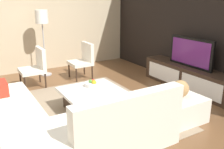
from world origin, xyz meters
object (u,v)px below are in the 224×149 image
object	(u,v)px
floor_lamp	(42,21)
ottoman	(179,108)
decorative_ball	(180,89)
coffee_table	(92,100)
sectional_couch	(48,124)
accent_chair_far	(84,58)
accent_chair_near	(36,65)
fruit_bowl	(92,84)
television	(191,52)
media_console	(188,78)

from	to	relation	value
floor_lamp	ottoman	size ratio (longest dim) A/B	2.34
decorative_ball	ottoman	bearing A→B (deg)	0.00
coffee_table	ottoman	size ratio (longest dim) A/B	1.44
sectional_couch	ottoman	distance (m)	2.08
floor_lamp	accent_chair_far	distance (m)	1.35
ottoman	accent_chair_far	distance (m)	2.87
sectional_couch	ottoman	bearing A→B (deg)	78.83
accent_chair_near	accent_chair_far	bearing A→B (deg)	95.85
accent_chair_near	ottoman	size ratio (longest dim) A/B	1.24
floor_lamp	ottoman	distance (m)	3.89
decorative_ball	accent_chair_near	bearing A→B (deg)	-150.74
sectional_couch	fruit_bowl	xyz separation A→B (m)	(-0.81, 1.08, 0.14)
television	accent_chair_near	world-z (taller)	television
fruit_bowl	accent_chair_far	xyz separation A→B (m)	(-1.62, 0.57, 0.06)
accent_chair_near	ottoman	distance (m)	3.22
television	fruit_bowl	xyz separation A→B (m)	(-0.28, -2.20, -0.39)
accent_chair_near	decorative_ball	world-z (taller)	accent_chair_near
media_console	floor_lamp	xyz separation A→B (m)	(-2.60, -2.38, 1.12)
television	media_console	bearing A→B (deg)	-90.00
decorative_ball	television	bearing A→B (deg)	127.13
media_console	fruit_bowl	world-z (taller)	fruit_bowl
media_console	decorative_ball	distance (m)	1.57
sectional_couch	coffee_table	distance (m)	1.16
ottoman	media_console	bearing A→B (deg)	127.14
accent_chair_near	fruit_bowl	distance (m)	1.70
television	coffee_table	size ratio (longest dim) A/B	1.12
television	accent_chair_far	bearing A→B (deg)	-139.48
accent_chair_far	accent_chair_near	bearing A→B (deg)	-98.68
coffee_table	accent_chair_far	distance (m)	1.94
television	fruit_bowl	world-z (taller)	television
accent_chair_near	ottoman	world-z (taller)	accent_chair_near
media_console	ottoman	world-z (taller)	media_console
television	sectional_couch	bearing A→B (deg)	-80.78
coffee_table	accent_chair_far	xyz separation A→B (m)	(-1.80, 0.67, 0.29)
coffee_table	fruit_bowl	bearing A→B (deg)	150.35
accent_chair_far	floor_lamp	bearing A→B (deg)	-143.16
television	accent_chair_near	size ratio (longest dim) A/B	1.30
coffee_table	accent_chair_far	world-z (taller)	accent_chair_far
floor_lamp	accent_chair_near	bearing A→B (deg)	-29.64
ottoman	accent_chair_far	size ratio (longest dim) A/B	0.80
media_console	accent_chair_far	xyz separation A→B (m)	(-1.90, -1.62, 0.24)
media_console	television	distance (m)	0.56
television	accent_chair_far	size ratio (longest dim) A/B	1.30
media_console	fruit_bowl	distance (m)	2.22
sectional_couch	coffee_table	world-z (taller)	sectional_couch
decorative_ball	coffee_table	bearing A→B (deg)	-134.15
ottoman	fruit_bowl	bearing A→B (deg)	-141.50
media_console	television	world-z (taller)	television
television	decorative_ball	bearing A→B (deg)	-52.87
accent_chair_far	television	bearing A→B (deg)	30.00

